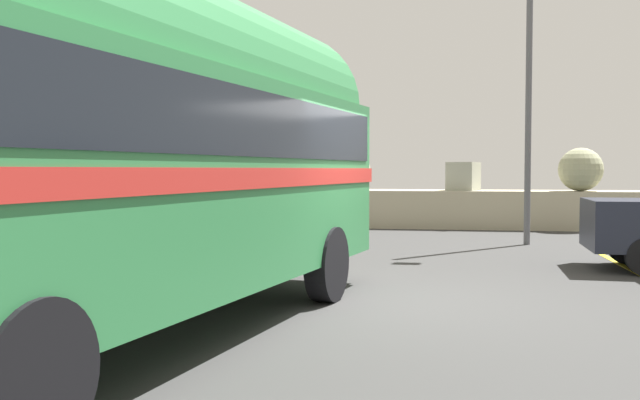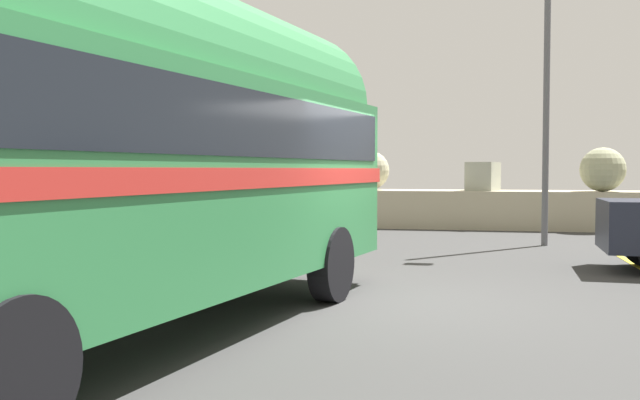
% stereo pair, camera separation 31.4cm
% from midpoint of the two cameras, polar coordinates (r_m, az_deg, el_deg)
% --- Properties ---
extents(ground, '(32.00, 26.00, 0.02)m').
position_cam_midpoint_polar(ground, '(9.14, 5.42, -8.23)').
color(ground, '#363635').
extents(breakwater, '(31.36, 1.99, 2.42)m').
position_cam_midpoint_polar(breakwater, '(20.79, 8.44, -0.23)').
color(breakwater, tan).
rests_on(breakwater, ground).
extents(vintage_coach, '(3.98, 8.88, 3.70)m').
position_cam_midpoint_polar(vintage_coach, '(7.14, -13.92, 5.15)').
color(vintage_coach, black).
rests_on(vintage_coach, ground).
extents(lamp_post, '(0.48, 0.78, 6.88)m').
position_cam_midpoint_polar(lamp_post, '(16.39, 18.59, 9.90)').
color(lamp_post, '#5B5B60').
rests_on(lamp_post, ground).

